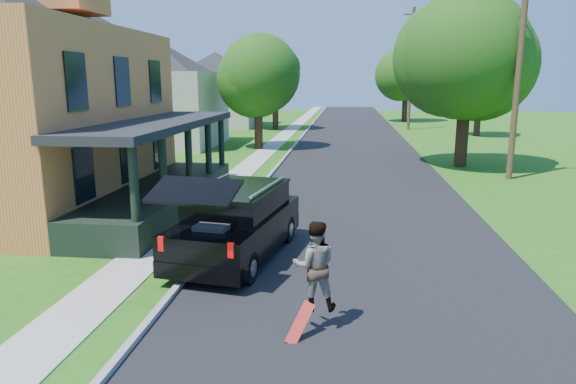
# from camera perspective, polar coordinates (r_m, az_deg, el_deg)

# --- Properties ---
(ground) EXTENTS (140.00, 140.00, 0.00)m
(ground) POSITION_cam_1_polar(r_m,az_deg,el_deg) (11.65, 8.58, -10.22)
(ground) COLOR #245F13
(ground) RESTS_ON ground
(street) EXTENTS (8.00, 120.00, 0.02)m
(street) POSITION_cam_1_polar(r_m,az_deg,el_deg) (31.09, 7.38, 3.96)
(street) COLOR black
(street) RESTS_ON ground
(curb) EXTENTS (0.15, 120.00, 0.12)m
(curb) POSITION_cam_1_polar(r_m,az_deg,el_deg) (31.29, -0.07, 4.11)
(curb) COLOR gray
(curb) RESTS_ON ground
(sidewalk) EXTENTS (1.30, 120.00, 0.03)m
(sidewalk) POSITION_cam_1_polar(r_m,az_deg,el_deg) (31.50, -2.88, 4.15)
(sidewalk) COLOR #9F9E96
(sidewalk) RESTS_ON ground
(front_walk) EXTENTS (6.50, 1.20, 0.03)m
(front_walk) POSITION_cam_1_polar(r_m,az_deg,el_deg) (19.54, -21.15, -1.68)
(front_walk) COLOR #9F9E96
(front_walk) RESTS_ON ground
(neighbor_house_mid) EXTENTS (12.78, 12.78, 8.30)m
(neighbor_house_mid) POSITION_cam_1_polar(r_m,az_deg,el_deg) (37.12, -14.28, 11.51)
(neighbor_house_mid) COLOR #B2AD9E
(neighbor_house_mid) RESTS_ON ground
(neighbor_house_far) EXTENTS (12.78, 12.78, 8.30)m
(neighbor_house_far) POSITION_cam_1_polar(r_m,az_deg,el_deg) (52.41, -8.02, 11.87)
(neighbor_house_far) COLOR #B2AD9E
(neighbor_house_far) RESTS_ON ground
(black_suv) EXTENTS (2.74, 5.43, 2.42)m
(black_suv) POSITION_cam_1_polar(r_m,az_deg,el_deg) (13.04, -5.73, -3.39)
(black_suv) COLOR black
(black_suv) RESTS_ON ground
(skateboarder) EXTENTS (0.88, 0.73, 1.64)m
(skateboarder) POSITION_cam_1_polar(r_m,az_deg,el_deg) (9.26, 2.99, -8.16)
(skateboarder) COLOR black
(skateboarder) RESTS_ON ground
(skateboard) EXTENTS (0.51, 0.47, 0.69)m
(skateboard) POSITION_cam_1_polar(r_m,az_deg,el_deg) (9.22, 1.35, -14.49)
(skateboard) COLOR red
(skateboard) RESTS_ON ground
(tree_left_mid) EXTENTS (5.61, 5.58, 7.78)m
(tree_left_mid) POSITION_cam_1_polar(r_m,az_deg,el_deg) (34.05, -3.41, 13.05)
(tree_left_mid) COLOR black
(tree_left_mid) RESTS_ON ground
(tree_left_far) EXTENTS (6.18, 5.88, 8.09)m
(tree_left_far) POSITION_cam_1_polar(r_m,az_deg,el_deg) (48.28, -1.48, 13.38)
(tree_left_far) COLOR black
(tree_left_far) RESTS_ON ground
(tree_right_near) EXTENTS (7.22, 7.36, 9.29)m
(tree_right_near) POSITION_cam_1_polar(r_m,az_deg,el_deg) (28.35, 19.30, 14.68)
(tree_right_near) COLOR black
(tree_right_near) RESTS_ON ground
(tree_right_mid) EXTENTS (5.97, 5.68, 7.76)m
(tree_right_mid) POSITION_cam_1_polar(r_m,az_deg,el_deg) (45.08, 20.62, 12.50)
(tree_right_mid) COLOR black
(tree_right_mid) RESTS_ON ground
(tree_right_far) EXTENTS (6.09, 6.12, 8.73)m
(tree_right_far) POSITION_cam_1_polar(r_m,az_deg,el_deg) (58.81, 13.00, 13.22)
(tree_right_far) COLOR black
(tree_right_far) RESTS_ON ground
(utility_pole_near) EXTENTS (1.71, 0.43, 10.12)m
(utility_pole_near) POSITION_cam_1_polar(r_m,az_deg,el_deg) (25.41, 24.32, 12.98)
(utility_pole_near) COLOR #483221
(utility_pole_near) RESTS_ON ground
(utility_pole_far) EXTENTS (1.69, 0.30, 10.85)m
(utility_pole_far) POSITION_cam_1_polar(r_m,az_deg,el_deg) (49.08, 13.52, 13.26)
(utility_pole_far) COLOR #483221
(utility_pole_far) RESTS_ON ground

